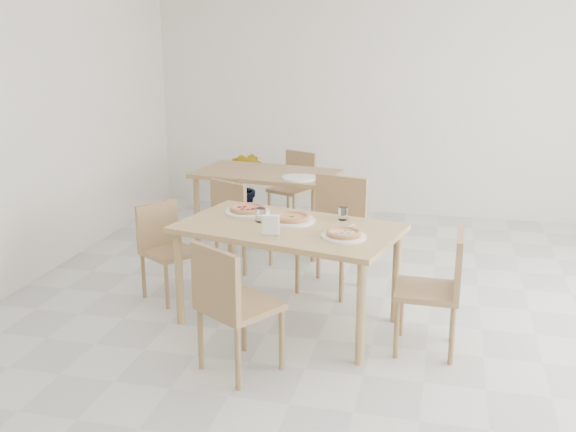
% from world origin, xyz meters
% --- Properties ---
extents(main_table, '(1.71, 1.21, 0.75)m').
position_xyz_m(main_table, '(-0.65, 0.23, 0.67)').
color(main_table, tan).
rests_on(main_table, ground).
extents(chair_south, '(0.59, 0.59, 0.86)m').
position_xyz_m(chair_south, '(-0.82, -0.60, 0.50)').
color(chair_south, '#A07B50').
rests_on(chair_south, ground).
extents(chair_north, '(0.56, 0.56, 0.93)m').
position_xyz_m(chair_north, '(-0.44, 1.03, 0.54)').
color(chair_north, '#A07B50').
rests_on(chair_north, ground).
extents(chair_west, '(0.52, 0.52, 0.77)m').
position_xyz_m(chair_west, '(-1.74, 0.51, 0.44)').
color(chair_west, '#A07B50').
rests_on(chair_west, ground).
extents(chair_east, '(0.42, 0.42, 0.84)m').
position_xyz_m(chair_east, '(0.44, 0.02, 0.49)').
color(chair_east, '#A07B50').
rests_on(chair_east, ground).
extents(plate_margherita, '(0.34, 0.34, 0.02)m').
position_xyz_m(plate_margherita, '(-0.65, 0.34, 0.76)').
color(plate_margherita, white).
rests_on(plate_margherita, main_table).
extents(plate_mushroom, '(0.31, 0.31, 0.02)m').
position_xyz_m(plate_mushroom, '(-0.22, 0.05, 0.76)').
color(plate_mushroom, white).
rests_on(plate_mushroom, main_table).
extents(plate_pepperoni, '(0.35, 0.35, 0.02)m').
position_xyz_m(plate_pepperoni, '(-1.04, 0.50, 0.76)').
color(plate_pepperoni, white).
rests_on(plate_pepperoni, main_table).
extents(pizza_margherita, '(0.30, 0.30, 0.03)m').
position_xyz_m(pizza_margherita, '(-0.65, 0.34, 0.78)').
color(pizza_margherita, tan).
rests_on(pizza_margherita, plate_margherita).
extents(pizza_mushroom, '(0.26, 0.26, 0.03)m').
position_xyz_m(pizza_mushroom, '(-0.22, 0.05, 0.78)').
color(pizza_mushroom, tan).
rests_on(pizza_mushroom, plate_mushroom).
extents(pizza_pepperoni, '(0.35, 0.35, 0.03)m').
position_xyz_m(pizza_pepperoni, '(-1.04, 0.50, 0.78)').
color(pizza_pepperoni, tan).
rests_on(pizza_pepperoni, plate_pepperoni).
extents(tumbler_a, '(0.08, 0.08, 0.10)m').
position_xyz_m(tumbler_a, '(-0.87, 0.29, 0.80)').
color(tumbler_a, white).
rests_on(tumbler_a, main_table).
extents(tumbler_b, '(0.07, 0.07, 0.10)m').
position_xyz_m(tumbler_b, '(-0.29, 0.48, 0.80)').
color(tumbler_b, white).
rests_on(tumbler_b, main_table).
extents(napkin_holder, '(0.13, 0.08, 0.14)m').
position_xyz_m(napkin_holder, '(-0.71, -0.02, 0.82)').
color(napkin_holder, silver).
rests_on(napkin_holder, main_table).
extents(fork_a, '(0.10, 0.16, 0.01)m').
position_xyz_m(fork_a, '(-0.24, 0.31, 0.75)').
color(fork_a, silver).
rests_on(fork_a, main_table).
extents(fork_b, '(0.02, 0.17, 0.01)m').
position_xyz_m(fork_b, '(-0.65, -0.05, 0.75)').
color(fork_b, silver).
rests_on(fork_b, main_table).
extents(second_table, '(1.45, 0.95, 0.75)m').
position_xyz_m(second_table, '(-1.30, 2.00, 0.66)').
color(second_table, '#A07B50').
rests_on(second_table, ground).
extents(chair_back_s, '(0.55, 0.55, 0.83)m').
position_xyz_m(chair_back_s, '(-1.37, 1.26, 0.48)').
color(chair_back_s, '#A07B50').
rests_on(chair_back_s, ground).
extents(chair_back_n, '(0.52, 0.52, 0.80)m').
position_xyz_m(chair_back_n, '(-1.18, 2.78, 0.47)').
color(chair_back_n, '#A07B50').
rests_on(chair_back_n, ground).
extents(plate_empty, '(0.32, 0.32, 0.02)m').
position_xyz_m(plate_empty, '(-0.91, 1.76, 0.76)').
color(plate_empty, white).
rests_on(plate_empty, second_table).
extents(potted_plant, '(0.48, 0.41, 0.80)m').
position_xyz_m(potted_plant, '(-1.77, 2.75, 0.40)').
color(potted_plant, '#27641E').
rests_on(potted_plant, ground).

